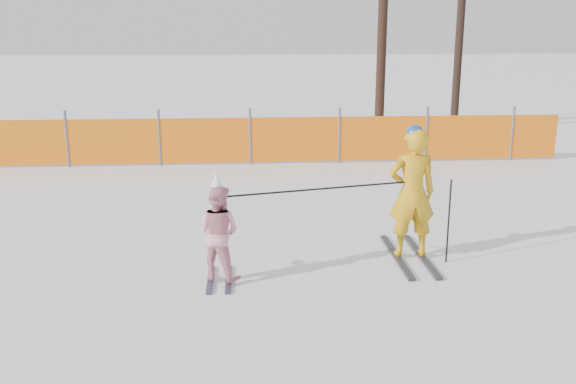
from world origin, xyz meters
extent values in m
plane|color=white|center=(0.00, 0.00, 0.00)|extent=(120.00, 120.00, 0.00)
cube|color=black|center=(1.48, 0.71, 0.02)|extent=(0.09, 1.66, 0.04)
cube|color=black|center=(1.82, 0.71, 0.02)|extent=(0.09, 1.66, 0.04)
imported|color=gold|center=(1.65, 0.71, 0.90)|extent=(0.64, 0.43, 1.72)
sphere|color=#194A8D|center=(1.65, 0.71, 1.69)|extent=(0.23, 0.23, 0.23)
cube|color=black|center=(-0.99, 0.09, 0.01)|extent=(0.09, 0.88, 0.03)
cube|color=black|center=(-0.77, 0.09, 0.01)|extent=(0.09, 0.88, 0.03)
imported|color=pink|center=(-0.88, 0.09, 0.62)|extent=(0.71, 0.66, 1.18)
cone|color=white|center=(-0.88, 0.09, 1.25)|extent=(0.19, 0.19, 0.24)
cylinder|color=black|center=(2.10, 0.51, 0.56)|extent=(0.02, 0.02, 1.12)
cylinder|color=black|center=(0.39, 0.40, 1.06)|extent=(2.29, 0.58, 0.02)
cylinder|color=#595960|center=(-4.39, 6.83, 0.62)|extent=(0.06, 0.06, 1.25)
cylinder|color=#595960|center=(-2.39, 6.83, 0.62)|extent=(0.06, 0.06, 1.25)
cylinder|color=#595960|center=(-0.39, 6.83, 0.62)|extent=(0.06, 0.06, 1.25)
cylinder|color=#595960|center=(1.61, 6.83, 0.62)|extent=(0.06, 0.06, 1.25)
cylinder|color=#595960|center=(3.61, 6.83, 0.62)|extent=(0.06, 0.06, 1.25)
cylinder|color=#595960|center=(5.61, 6.83, 0.62)|extent=(0.06, 0.06, 1.25)
cube|color=orange|center=(-1.86, 6.83, 0.55)|extent=(17.05, 0.03, 1.00)
cylinder|color=black|center=(3.35, 10.74, 3.51)|extent=(0.26, 0.26, 7.02)
cylinder|color=black|center=(5.58, 10.83, 2.55)|extent=(0.23, 0.23, 5.10)
camera|label=1|loc=(-0.56, -7.30, 3.05)|focal=40.00mm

